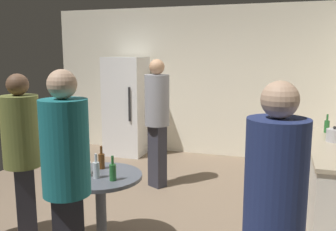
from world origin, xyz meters
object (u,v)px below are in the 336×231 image
beer_bottle_clear (96,169)px  person_in_teal_shirt (66,172)px  beer_bottle_brown (102,160)px  beer_bottle_green (113,172)px  person_in_gray_shirt (157,113)px  kettle (334,135)px  foreground_table (100,185)px  plastic_cup_white (87,168)px  beer_bottle_amber (84,168)px  person_in_navy_shirt (274,209)px  beer_bottle_on_counter (327,126)px  person_in_olive_shirt (22,150)px  refrigerator (126,106)px

beer_bottle_clear → person_in_teal_shirt: bearing=-77.6°
beer_bottle_brown → beer_bottle_green: size_ratio=1.00×
person_in_teal_shirt → beer_bottle_clear: bearing=-18.5°
beer_bottle_brown → person_in_teal_shirt: size_ratio=0.13×
person_in_gray_shirt → kettle: bearing=109.7°
foreground_table → plastic_cup_white: 0.21m
beer_bottle_amber → plastic_cup_white: 0.10m
person_in_gray_shirt → person_in_navy_shirt: bearing=60.2°
foreground_table → beer_bottle_green: size_ratio=3.48×
beer_bottle_amber → person_in_navy_shirt: 1.93m
beer_bottle_on_counter → beer_bottle_brown: (-2.22, -1.67, -0.17)m
foreground_table → beer_bottle_brown: bearing=112.5°
kettle → foreground_table: (-2.18, -1.36, -0.34)m
beer_bottle_clear → person_in_gray_shirt: bearing=91.3°
kettle → person_in_teal_shirt: (-2.01, -2.17, 0.07)m
person_in_gray_shirt → person_in_olive_shirt: person_in_gray_shirt is taller
beer_bottle_clear → person_in_navy_shirt: (1.59, -0.87, 0.20)m
person_in_gray_shirt → beer_bottle_clear: bearing=30.3°
person_in_navy_shirt → person_in_olive_shirt: size_ratio=1.02×
foreground_table → beer_bottle_brown: beer_bottle_brown is taller
foreground_table → plastic_cup_white: (-0.13, -0.01, 0.16)m
kettle → beer_bottle_green: size_ratio=1.06×
beer_bottle_amber → person_in_navy_shirt: bearing=-26.7°
beer_bottle_amber → person_in_gray_shirt: bearing=87.4°
beer_bottle_on_counter → beer_bottle_brown: beer_bottle_on_counter is taller
person_in_olive_shirt → person_in_teal_shirt: person_in_teal_shirt is taller
beer_bottle_green → refrigerator: bearing=112.0°
refrigerator → beer_bottle_green: size_ratio=7.83×
plastic_cup_white → person_in_teal_shirt: 0.89m
beer_bottle_clear → person_in_olive_shirt: 0.71m
beer_bottle_amber → person_in_navy_shirt: (1.71, -0.86, 0.20)m
beer_bottle_amber → person_in_olive_shirt: person_in_olive_shirt is taller
foreground_table → person_in_navy_shirt: size_ratio=0.46×
beer_bottle_on_counter → person_in_olive_shirt: size_ratio=0.14×
beer_bottle_green → plastic_cup_white: size_ratio=2.09×
beer_bottle_brown → person_in_navy_shirt: 2.03m
person_in_navy_shirt → person_in_teal_shirt: (-1.43, 0.16, 0.02)m
person_in_olive_shirt → refrigerator: bearing=55.9°
refrigerator → person_in_navy_shirt: size_ratio=1.04×
person_in_navy_shirt → person_in_teal_shirt: size_ratio=0.98×
beer_bottle_on_counter → person_in_navy_shirt: bearing=-101.1°
beer_bottle_amber → person_in_olive_shirt: 0.59m
plastic_cup_white → refrigerator: bearing=107.6°
person_in_navy_shirt → foreground_table: bearing=-27.1°
refrigerator → person_in_gray_shirt: (1.11, -1.46, 0.15)m
beer_bottle_green → person_in_gray_shirt: bearing=96.7°
beer_bottle_clear → person_in_olive_shirt: person_in_olive_shirt is taller
person_in_olive_shirt → person_in_navy_shirt: bearing=-59.5°
beer_bottle_brown → plastic_cup_white: 0.19m
kettle → beer_bottle_green: 2.48m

